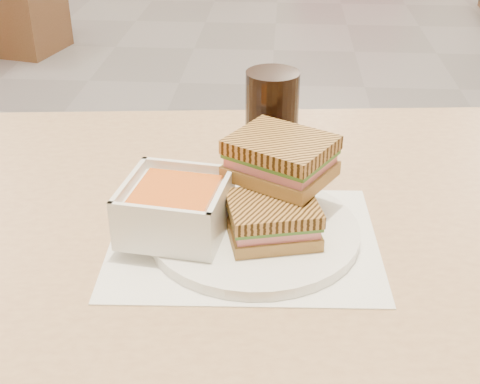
# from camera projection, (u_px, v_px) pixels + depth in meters

# --- Properties ---
(main_table) EXTENTS (1.26, 0.81, 0.75)m
(main_table) POSITION_uv_depth(u_px,v_px,m) (279.00, 269.00, 0.97)
(main_table) COLOR tan
(main_table) RESTS_ON ground
(tray_liner) EXTENTS (0.35, 0.28, 0.00)m
(tray_liner) POSITION_uv_depth(u_px,v_px,m) (244.00, 240.00, 0.83)
(tray_liner) COLOR white
(tray_liner) RESTS_ON main_table
(plate) EXTENTS (0.27, 0.27, 0.01)m
(plate) POSITION_uv_depth(u_px,v_px,m) (254.00, 231.00, 0.84)
(plate) COLOR white
(plate) RESTS_ON tray_liner
(soup_bowl) EXTENTS (0.14, 0.14, 0.07)m
(soup_bowl) POSITION_uv_depth(u_px,v_px,m) (176.00, 209.00, 0.81)
(soup_bowl) COLOR white
(soup_bowl) RESTS_ON plate
(panini_lower) EXTENTS (0.13, 0.11, 0.05)m
(panini_lower) POSITION_uv_depth(u_px,v_px,m) (273.00, 219.00, 0.80)
(panini_lower) COLOR #9F7239
(panini_lower) RESTS_ON plate
(panini_upper) EXTENTS (0.16, 0.15, 0.06)m
(panini_upper) POSITION_uv_depth(u_px,v_px,m) (281.00, 158.00, 0.83)
(panini_upper) COLOR #9F7239
(panini_upper) RESTS_ON panini_lower
(cola_glass) EXTENTS (0.08, 0.08, 0.17)m
(cola_glass) POSITION_uv_depth(u_px,v_px,m) (272.00, 126.00, 0.95)
(cola_glass) COLOR black
(cola_glass) RESTS_ON main_table
(bg_chair_0r) EXTENTS (0.51, 0.51, 0.47)m
(bg_chair_0r) POSITION_uv_depth(u_px,v_px,m) (21.00, 12.00, 3.92)
(bg_chair_0r) COLOR brown
(bg_chair_0r) RESTS_ON ground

